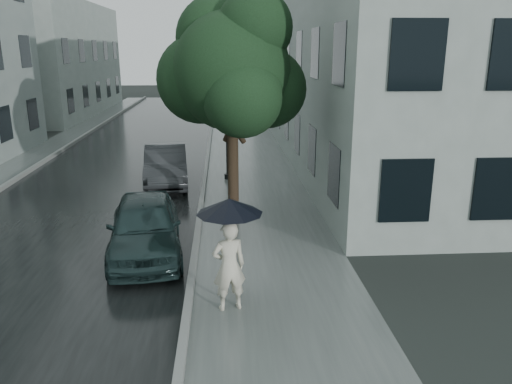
{
  "coord_description": "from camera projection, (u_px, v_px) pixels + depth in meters",
  "views": [
    {
      "loc": [
        -0.85,
        -9.25,
        4.73
      ],
      "look_at": [
        -0.06,
        2.64,
        1.3
      ],
      "focal_mm": 35.0,
      "sensor_mm": 36.0,
      "label": 1
    }
  ],
  "objects": [
    {
      "name": "car_far",
      "position": [
        166.0,
        165.0,
        17.97
      ],
      "size": [
        1.87,
        4.3,
        1.38
      ],
      "primitive_type": "imported",
      "rotation": [
        0.0,
        0.0,
        0.1
      ],
      "color": "#26282B",
      "rests_on": "ground"
    },
    {
      "name": "ground",
      "position": [
        268.0,
        288.0,
        10.23
      ],
      "size": [
        120.0,
        120.0,
        0.0
      ],
      "primitive_type": "plane",
      "color": "black",
      "rests_on": "ground"
    },
    {
      "name": "asphalt_road",
      "position": [
        125.0,
        163.0,
        21.42
      ],
      "size": [
        6.85,
        60.0,
        0.0
      ],
      "primitive_type": "cube",
      "color": "black",
      "rests_on": "ground"
    },
    {
      "name": "building_far_b",
      "position": [
        48.0,
        59.0,
        37.02
      ],
      "size": [
        7.02,
        18.0,
        8.0
      ],
      "color": "gray",
      "rests_on": "ground"
    },
    {
      "name": "car_near",
      "position": [
        145.0,
        226.0,
        11.77
      ],
      "size": [
        2.13,
        4.26,
        1.39
      ],
      "primitive_type": "imported",
      "rotation": [
        0.0,
        0.0,
        0.12
      ],
      "color": "#1B2E2E",
      "rests_on": "ground"
    },
    {
      "name": "umbrella",
      "position": [
        229.0,
        206.0,
        8.9
      ],
      "size": [
        1.6,
        1.6,
        1.28
      ],
      "rotation": [
        0.0,
        0.0,
        0.43
      ],
      "color": "black",
      "rests_on": "ground"
    },
    {
      "name": "lamp_post",
      "position": [
        223.0,
        100.0,
        18.02
      ],
      "size": [
        0.84,
        0.38,
        5.12
      ],
      "rotation": [
        0.0,
        0.0,
        -0.15
      ],
      "color": "black",
      "rests_on": "ground"
    },
    {
      "name": "building_near",
      "position": [
        334.0,
        53.0,
        28.03
      ],
      "size": [
        7.02,
        36.0,
        9.0
      ],
      "color": "gray",
      "rests_on": "ground"
    },
    {
      "name": "kerb_near",
      "position": [
        207.0,
        160.0,
        21.62
      ],
      "size": [
        0.15,
        60.0,
        0.15
      ],
      "primitive_type": "cube",
      "color": "slate",
      "rests_on": "ground"
    },
    {
      "name": "pedestrian",
      "position": [
        229.0,
        266.0,
        9.19
      ],
      "size": [
        0.71,
        0.55,
        1.73
      ],
      "primitive_type": "imported",
      "rotation": [
        0.0,
        0.0,
        3.38
      ],
      "color": "beige",
      "rests_on": "sidewalk"
    },
    {
      "name": "street_tree",
      "position": [
        232.0,
        69.0,
        13.02
      ],
      "size": [
        4.04,
        3.67,
        6.19
      ],
      "color": "#332619",
      "rests_on": "ground"
    },
    {
      "name": "sidewalk",
      "position": [
        249.0,
        161.0,
        21.75
      ],
      "size": [
        3.5,
        60.0,
        0.01
      ],
      "primitive_type": "cube",
      "color": "slate",
      "rests_on": "ground"
    },
    {
      "name": "kerb_far",
      "position": [
        42.0,
        163.0,
        21.17
      ],
      "size": [
        0.15,
        60.0,
        0.15
      ],
      "primitive_type": "cube",
      "color": "slate",
      "rests_on": "ground"
    },
    {
      "name": "sidewalk_far",
      "position": [
        20.0,
        165.0,
        21.14
      ],
      "size": [
        1.7,
        60.0,
        0.01
      ],
      "primitive_type": "cube",
      "color": "#4C5451",
      "rests_on": "ground"
    }
  ]
}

